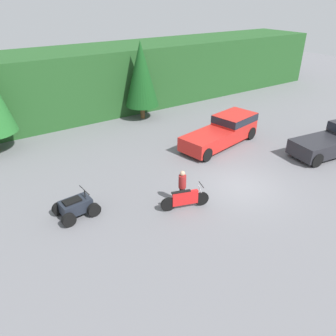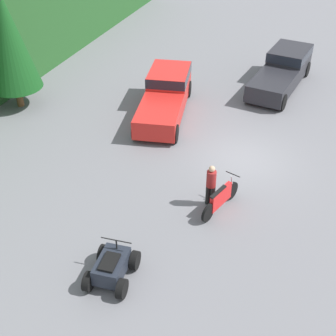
# 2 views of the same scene
# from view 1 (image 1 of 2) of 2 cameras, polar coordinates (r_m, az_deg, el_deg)

# --- Properties ---
(ground_plane) EXTENTS (80.00, 80.00, 0.00)m
(ground_plane) POSITION_cam_1_polar(r_m,az_deg,el_deg) (17.55, 12.53, -3.24)
(ground_plane) COLOR slate
(hillside_backdrop) EXTENTS (44.00, 6.00, 5.04)m
(hillside_backdrop) POSITION_cam_1_polar(r_m,az_deg,el_deg) (29.06, -10.46, 15.10)
(hillside_backdrop) COLOR #235123
(hillside_backdrop) RESTS_ON ground_plane
(tree_mid_left) EXTENTS (2.60, 2.60, 5.90)m
(tree_mid_left) POSITION_cam_1_polar(r_m,az_deg,el_deg) (25.78, -4.70, 15.96)
(tree_mid_left) COLOR brown
(tree_mid_left) RESTS_ON ground_plane
(pickup_truck_red) EXTENTS (6.14, 3.09, 1.76)m
(pickup_truck_red) POSITION_cam_1_polar(r_m,az_deg,el_deg) (22.10, 9.83, 6.59)
(pickup_truck_red) COLOR red
(pickup_truck_red) RESTS_ON ground_plane
(dirt_bike) EXTENTS (2.27, 0.93, 1.17)m
(dirt_bike) POSITION_cam_1_polar(r_m,az_deg,el_deg) (15.32, 3.00, -5.43)
(dirt_bike) COLOR black
(dirt_bike) RESTS_ON ground_plane
(quad_atv) EXTENTS (1.92, 1.44, 1.16)m
(quad_atv) POSITION_cam_1_polar(r_m,az_deg,el_deg) (15.43, -15.72, -6.51)
(quad_atv) COLOR black
(quad_atv) RESTS_ON ground_plane
(rider_person) EXTENTS (0.43, 0.43, 1.74)m
(rider_person) POSITION_cam_1_polar(r_m,az_deg,el_deg) (15.43, 2.49, -3.13)
(rider_person) COLOR black
(rider_person) RESTS_ON ground_plane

